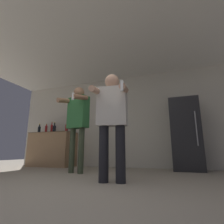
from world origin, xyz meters
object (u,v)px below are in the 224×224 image
(bottle_green_wine, at_px, (52,128))
(bottle_brown_liquor, at_px, (54,129))
(refrigerator, at_px, (185,134))
(bottle_tall_gin, at_px, (46,129))
(person_woman_foreground, at_px, (112,116))
(person_man_side, at_px, (78,117))
(bottle_amber_bourbon, at_px, (67,128))
(bottle_red_label, at_px, (39,129))

(bottle_green_wine, relative_size, bottle_brown_liquor, 1.08)
(refrigerator, relative_size, bottle_green_wine, 4.81)
(bottle_tall_gin, distance_m, person_woman_foreground, 3.44)
(bottle_tall_gin, relative_size, person_man_side, 0.16)
(bottle_tall_gin, distance_m, person_man_side, 2.15)
(bottle_amber_bourbon, relative_size, bottle_tall_gin, 1.13)
(refrigerator, height_order, person_woman_foreground, refrigerator)
(person_man_side, bearing_deg, bottle_amber_bourbon, 131.48)
(bottle_green_wine, xyz_separation_m, bottle_brown_liquor, (0.10, -0.00, -0.02))
(bottle_red_label, bearing_deg, person_woman_foreground, -32.76)
(refrigerator, bearing_deg, bottle_amber_bourbon, -179.38)
(person_woman_foreground, bearing_deg, bottle_green_wine, 142.92)
(bottle_green_wine, bearing_deg, person_woman_foreground, -37.08)
(bottle_tall_gin, distance_m, bottle_brown_liquor, 0.30)
(bottle_tall_gin, height_order, person_woman_foreground, person_woman_foreground)
(bottle_brown_liquor, bearing_deg, bottle_green_wine, 180.00)
(bottle_amber_bourbon, xyz_separation_m, bottle_brown_liquor, (-0.43, 0.00, -0.00))
(refrigerator, relative_size, bottle_brown_liquor, 5.19)
(bottle_red_label, relative_size, person_woman_foreground, 0.19)
(bottle_amber_bourbon, bearing_deg, bottle_tall_gin, 180.00)
(bottle_amber_bourbon, xyz_separation_m, bottle_green_wine, (-0.52, 0.00, 0.01))
(bottle_amber_bourbon, bearing_deg, person_woman_foreground, -43.39)
(person_man_side, bearing_deg, bottle_brown_liquor, 141.10)
(bottle_brown_liquor, bearing_deg, refrigerator, 0.55)
(bottle_amber_bourbon, relative_size, bottle_brown_liquor, 1.01)
(bottle_tall_gin, relative_size, person_woman_foreground, 0.18)
(bottle_tall_gin, xyz_separation_m, bottle_red_label, (-0.26, -0.00, 0.00))
(person_man_side, bearing_deg, bottle_green_wine, 142.89)
(refrigerator, bearing_deg, bottle_green_wine, -179.46)
(refrigerator, distance_m, bottle_amber_bourbon, 3.19)
(bottle_amber_bourbon, relative_size, bottle_green_wine, 0.94)
(person_man_side, bearing_deg, refrigerator, 30.23)
(person_woman_foreground, bearing_deg, bottle_amber_bourbon, 136.61)
(bottle_brown_liquor, relative_size, person_man_side, 0.18)
(bottle_tall_gin, xyz_separation_m, bottle_brown_liquor, (0.30, -0.00, 0.00))
(bottle_green_wine, height_order, person_woman_foreground, person_woman_foreground)
(refrigerator, height_order, person_man_side, person_man_side)
(bottle_red_label, bearing_deg, bottle_tall_gin, 0.00)
(refrigerator, distance_m, person_man_side, 2.47)
(bottle_green_wine, bearing_deg, bottle_amber_bourbon, -0.00)
(refrigerator, xyz_separation_m, bottle_green_wine, (-3.70, -0.03, 0.29))
(bottle_brown_liquor, height_order, person_woman_foreground, person_woman_foreground)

